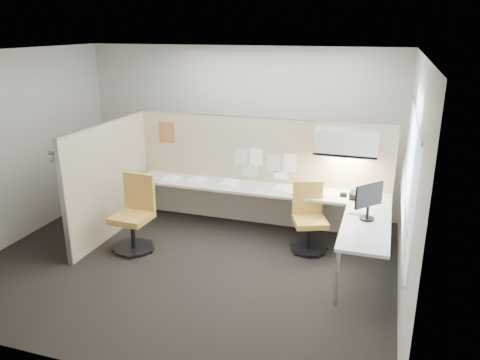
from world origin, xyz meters
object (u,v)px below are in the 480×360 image
(phone, at_px, (357,196))
(chair_left, at_px, (135,216))
(monitor, at_px, (369,199))
(desk, at_px, (275,200))
(chair_right, at_px, (309,220))

(phone, bearing_deg, chair_left, -156.00)
(monitor, height_order, phone, monitor)
(desk, distance_m, monitor, 1.57)
(desk, relative_size, chair_left, 3.70)
(chair_left, relative_size, phone, 4.87)
(desk, relative_size, chair_right, 4.11)
(phone, bearing_deg, desk, -171.48)
(chair_right, bearing_deg, desk, 134.81)
(chair_left, xyz_separation_m, chair_right, (2.39, 0.74, -0.05))
(desk, bearing_deg, chair_left, -151.87)
(chair_left, distance_m, phone, 3.21)
(monitor, bearing_deg, chair_right, 104.59)
(desk, xyz_separation_m, chair_right, (0.56, -0.24, -0.15))
(chair_left, bearing_deg, chair_right, 19.85)
(chair_left, height_order, phone, chair_left)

